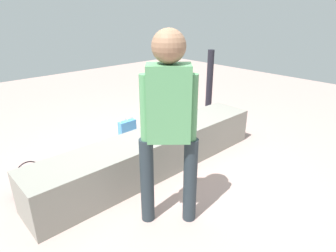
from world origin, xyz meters
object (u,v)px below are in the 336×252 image
Objects in this scene: adult_standing at (169,116)px; handbag_black_leather at (30,181)px; child_seated at (169,112)px; water_bottle_near_gift at (150,117)px; party_cup_red at (78,154)px; cake_box_white at (100,151)px; gift_bag at (127,131)px; cake_plate at (157,135)px.

adult_standing is 4.70× the size of handbag_black_leather.
child_seated is 1.55m from water_bottle_near_gift.
adult_standing reaches higher than party_cup_red.
party_cup_red is (-0.76, 0.88, -0.61)m from child_seated.
child_seated is 1.31m from party_cup_red.
party_cup_red is at bearing 151.23° from cake_box_white.
gift_bag is at bearing 66.63° from adult_standing.
cake_plate is at bearing -164.39° from child_seated.
handbag_black_leather is (-1.47, -0.34, -0.03)m from gift_bag.
water_bottle_near_gift is 1.54m from party_cup_red.
water_bottle_near_gift reaches higher than party_cup_red.
party_cup_red is at bearing -166.29° from water_bottle_near_gift.
cake_box_white is at bearing -28.77° from party_cup_red.
handbag_black_leather is at bearing 153.60° from cake_plate.
gift_bag is 0.55m from cake_box_white.
water_bottle_near_gift is at bearing 21.69° from cake_box_white.
gift_bag is at bearing 0.10° from party_cup_red.
party_cup_red is at bearing 131.01° from child_seated.
gift_bag is at bearing 14.24° from cake_box_white.
cake_plate reaches higher than party_cup_red.
cake_plate is 1.03m from gift_bag.
child_seated reaches higher than cake_plate.
party_cup_red is 0.37× the size of cake_box_white.
gift_bag reaches higher than cake_box_white.
child_seated is 1.01m from gift_bag.
child_seated reaches higher than party_cup_red.
cake_box_white is at bearing 108.84° from cake_plate.
handbag_black_leather is (-1.46, 0.54, -0.54)m from child_seated.
gift_bag is (0.70, 1.62, -0.84)m from adult_standing.
adult_standing is 14.39× the size of party_cup_red.
child_seated is 1.65m from handbag_black_leather.
adult_standing is 1.77m from cake_box_white.
child_seated reaches higher than handbag_black_leather.
handbag_black_leather is at bearing -153.89° from party_cup_red.
gift_bag is 0.81m from water_bottle_near_gift.
child_seated is at bearing -90.56° from gift_bag.
cake_plate is 1.68m from water_bottle_near_gift.
water_bottle_near_gift is 2.30m from handbag_black_leather.
child_seated is 1.37× the size of handbag_black_leather.
handbag_black_leather is (-0.70, -0.34, 0.07)m from party_cup_red.
gift_bag is 0.78m from party_cup_red.
water_bottle_near_gift is at bearing 17.87° from handbag_black_leather.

